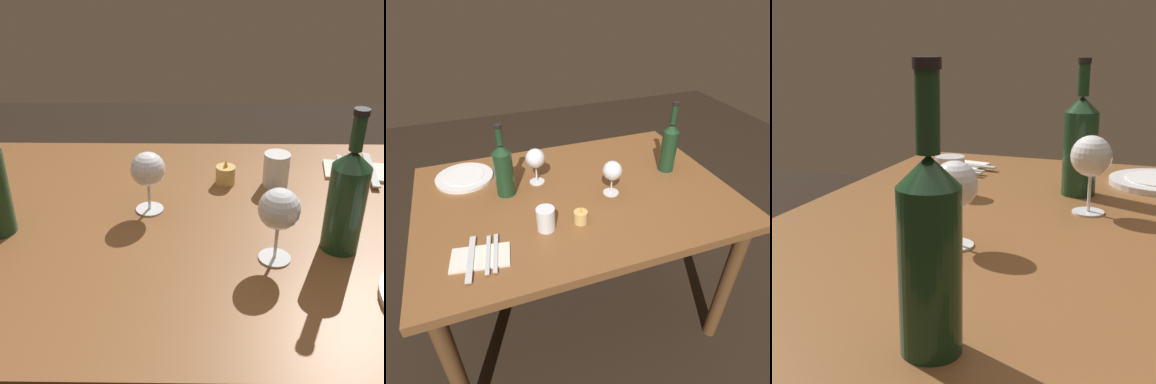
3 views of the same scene
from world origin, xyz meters
The scene contains 13 objects.
ground_plane centered at (0.00, 0.00, 0.00)m, with size 6.00×6.00×0.00m, color black.
dining_table centered at (0.00, 0.00, 0.65)m, with size 1.30×0.90×0.74m.
wine_glass_left centered at (0.13, -0.14, 0.86)m, with size 0.08×0.08×0.16m.
wine_glass_right centered at (-0.14, 0.05, 0.85)m, with size 0.08×0.08×0.15m.
wine_bottle centered at (-0.47, -0.04, 0.86)m, with size 0.07×0.07×0.32m.
wine_bottle_second centered at (0.27, -0.10, 0.86)m, with size 0.08×0.08×0.31m.
water_tumbler centered at (0.18, 0.18, 0.78)m, with size 0.07×0.07×0.09m.
votive_candle centered at (0.05, 0.19, 0.76)m, with size 0.05×0.05×0.07m.
dinner_plate centered at (0.43, -0.28, 0.75)m, with size 0.25×0.25×0.02m.
folded_napkin centered at (0.42, 0.26, 0.74)m, with size 0.20×0.14×0.01m.
fork_inner centered at (0.39, 0.26, 0.75)m, with size 0.04×0.18×0.00m.
fork_outer centered at (0.37, 0.26, 0.75)m, with size 0.04×0.18×0.00m.
table_knife centered at (0.45, 0.26, 0.75)m, with size 0.05×0.21×0.00m.
Camera 2 is at (0.38, 1.10, 1.53)m, focal length 31.03 mm.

